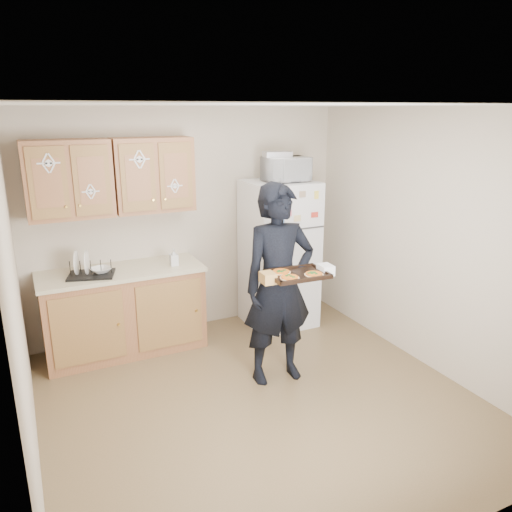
# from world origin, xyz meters

# --- Properties ---
(floor) EXTENTS (3.60, 3.60, 0.00)m
(floor) POSITION_xyz_m (0.00, 0.00, 0.00)
(floor) COLOR brown
(floor) RESTS_ON ground
(ceiling) EXTENTS (3.60, 3.60, 0.00)m
(ceiling) POSITION_xyz_m (0.00, 0.00, 2.50)
(ceiling) COLOR silver
(ceiling) RESTS_ON wall_back
(wall_back) EXTENTS (3.60, 0.04, 2.50)m
(wall_back) POSITION_xyz_m (0.00, 1.80, 1.25)
(wall_back) COLOR #BFB19B
(wall_back) RESTS_ON floor
(wall_front) EXTENTS (3.60, 0.04, 2.50)m
(wall_front) POSITION_xyz_m (0.00, -1.80, 1.25)
(wall_front) COLOR #BFB19B
(wall_front) RESTS_ON floor
(wall_left) EXTENTS (0.04, 3.60, 2.50)m
(wall_left) POSITION_xyz_m (-1.80, 0.00, 1.25)
(wall_left) COLOR #BFB19B
(wall_left) RESTS_ON floor
(wall_right) EXTENTS (0.04, 3.60, 2.50)m
(wall_right) POSITION_xyz_m (1.80, 0.00, 1.25)
(wall_right) COLOR #BFB19B
(wall_right) RESTS_ON floor
(refrigerator) EXTENTS (0.75, 0.70, 1.70)m
(refrigerator) POSITION_xyz_m (0.95, 1.43, 0.85)
(refrigerator) COLOR silver
(refrigerator) RESTS_ON floor
(base_cabinet) EXTENTS (1.60, 0.60, 0.86)m
(base_cabinet) POSITION_xyz_m (-0.85, 1.48, 0.43)
(base_cabinet) COLOR brown
(base_cabinet) RESTS_ON floor
(countertop) EXTENTS (1.64, 0.64, 0.04)m
(countertop) POSITION_xyz_m (-0.85, 1.48, 0.88)
(countertop) COLOR #BCB290
(countertop) RESTS_ON base_cabinet
(upper_cab_left) EXTENTS (0.80, 0.33, 0.75)m
(upper_cab_left) POSITION_xyz_m (-1.25, 1.61, 1.83)
(upper_cab_left) COLOR brown
(upper_cab_left) RESTS_ON wall_back
(upper_cab_right) EXTENTS (0.80, 0.33, 0.75)m
(upper_cab_right) POSITION_xyz_m (-0.43, 1.61, 1.83)
(upper_cab_right) COLOR brown
(upper_cab_right) RESTS_ON wall_back
(cereal_box) EXTENTS (0.20, 0.07, 0.32)m
(cereal_box) POSITION_xyz_m (1.47, 1.67, 0.16)
(cereal_box) COLOR #E7CD51
(cereal_box) RESTS_ON floor
(person) EXTENTS (0.70, 0.48, 1.87)m
(person) POSITION_xyz_m (0.34, 0.30, 0.93)
(person) COLOR black
(person) RESTS_ON floor
(baking_tray) EXTENTS (0.51, 0.38, 0.04)m
(baking_tray) POSITION_xyz_m (0.35, -0.00, 1.12)
(baking_tray) COLOR black
(baking_tray) RESTS_ON person
(pizza_front_left) EXTENTS (0.16, 0.16, 0.02)m
(pizza_front_left) POSITION_xyz_m (0.24, -0.08, 1.14)
(pizza_front_left) COLOR orange
(pizza_front_left) RESTS_ON baking_tray
(pizza_front_right) EXTENTS (0.16, 0.16, 0.02)m
(pizza_front_right) POSITION_xyz_m (0.46, -0.09, 1.14)
(pizza_front_right) COLOR orange
(pizza_front_right) RESTS_ON baking_tray
(pizza_back_left) EXTENTS (0.16, 0.16, 0.02)m
(pizza_back_left) POSITION_xyz_m (0.24, 0.08, 1.14)
(pizza_back_left) COLOR orange
(pizza_back_left) RESTS_ON baking_tray
(microwave) EXTENTS (0.49, 0.33, 0.27)m
(microwave) POSITION_xyz_m (1.00, 1.38, 1.83)
(microwave) COLOR silver
(microwave) RESTS_ON refrigerator
(foil_pan) EXTENTS (0.32, 0.26, 0.06)m
(foil_pan) POSITION_xyz_m (0.90, 1.41, 2.00)
(foil_pan) COLOR #BABBC2
(foil_pan) RESTS_ON microwave
(dish_rack) EXTENTS (0.50, 0.43, 0.17)m
(dish_rack) POSITION_xyz_m (-1.15, 1.42, 0.99)
(dish_rack) COLOR black
(dish_rack) RESTS_ON countertop
(bowl) EXTENTS (0.24, 0.24, 0.05)m
(bowl) POSITION_xyz_m (-1.06, 1.42, 0.95)
(bowl) COLOR silver
(bowl) RESTS_ON dish_rack
(soap_bottle) EXTENTS (0.08, 0.08, 0.18)m
(soap_bottle) POSITION_xyz_m (-0.32, 1.39, 0.99)
(soap_bottle) COLOR silver
(soap_bottle) RESTS_ON countertop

